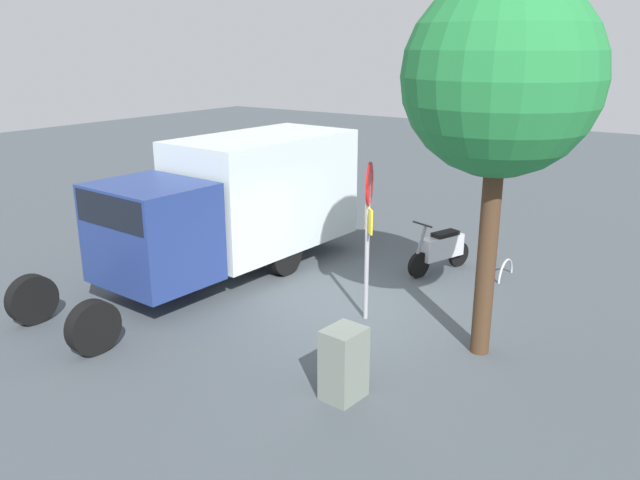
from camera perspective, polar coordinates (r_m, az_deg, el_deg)
ground_plane at (r=11.89m, az=3.14°, el=-6.70°), size 60.00×60.00×0.00m
box_truck_near at (r=13.69m, az=-7.78°, el=3.50°), size 7.75×2.58×2.91m
motorcycle at (r=14.15m, az=10.82°, el=-0.78°), size 1.74×0.80×1.20m
stop_sign at (r=11.10m, az=4.37°, el=2.08°), size 0.71×0.33×2.90m
street_tree at (r=9.74m, az=16.00°, el=13.72°), size 2.90×2.90×5.81m
utility_cabinet at (r=9.06m, az=2.15°, el=-11.05°), size 0.62×0.53×1.05m
bike_rack_hoop at (r=14.24m, az=16.32°, el=-3.28°), size 0.85×0.05×0.85m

